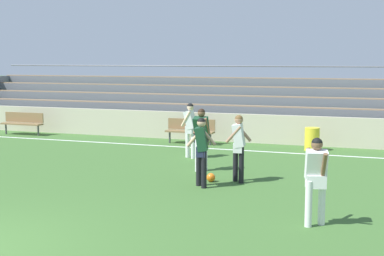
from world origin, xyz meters
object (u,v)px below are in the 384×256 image
at_px(bench_near_wall_gap, 23,121).
at_px(trash_bin, 312,139).
at_px(player_dark_trailing_run, 201,134).
at_px(player_dark_on_ball, 201,146).
at_px(player_white_wide_left, 316,174).
at_px(player_white_pressing_high, 190,125).
at_px(soccer_ball, 211,177).
at_px(player_white_deep_cover, 239,142).
at_px(bench_far_right, 190,129).
at_px(bleacher_stand, 166,101).

xyz_separation_m(bench_near_wall_gap, trash_bin, (11.59, -0.07, -0.16)).
distance_m(trash_bin, player_dark_trailing_run, 5.09).
bearing_deg(player_dark_on_ball, player_white_wide_left, -37.19).
xyz_separation_m(player_white_pressing_high, player_white_wide_left, (4.47, -5.78, -0.05)).
bearing_deg(soccer_ball, player_white_wide_left, -44.43).
bearing_deg(player_white_deep_cover, bench_far_right, 120.22).
distance_m(bench_far_right, player_white_wide_left, 10.09).
distance_m(player_dark_on_ball, player_dark_trailing_run, 1.89).
bearing_deg(trash_bin, player_dark_trailing_run, -119.25).
bearing_deg(bench_far_right, bench_near_wall_gap, 180.00).
relative_size(player_white_deep_cover, player_white_pressing_high, 0.99).
bearing_deg(player_dark_on_ball, player_dark_trailing_run, 108.22).
bearing_deg(soccer_ball, player_dark_trailing_run, 118.43).
bearing_deg(bench_near_wall_gap, player_white_pressing_high, -18.37).
relative_size(player_white_pressing_high, player_dark_trailing_run, 0.99).
relative_size(trash_bin, player_white_wide_left, 0.47).
bearing_deg(player_white_wide_left, bench_far_right, 122.51).
bearing_deg(bench_near_wall_gap, bench_far_right, 0.00).
xyz_separation_m(bleacher_stand, player_dark_trailing_run, (4.51, -8.59, -0.15)).
bearing_deg(trash_bin, bench_near_wall_gap, 179.65).
bearing_deg(bleacher_stand, player_white_deep_cover, -58.78).
height_order(bench_far_right, player_white_pressing_high, player_white_pressing_high).
xyz_separation_m(player_dark_trailing_run, soccer_ball, (0.65, -1.20, -0.92)).
distance_m(bleacher_stand, trash_bin, 8.17).
relative_size(bleacher_stand, bench_far_right, 10.99).
bearing_deg(player_white_pressing_high, player_white_deep_cover, -50.91).
height_order(player_white_pressing_high, player_white_wide_left, player_white_pressing_high).
distance_m(player_white_pressing_high, soccer_ball, 3.48).
xyz_separation_m(trash_bin, player_dark_on_ball, (-1.88, -6.20, 0.61)).
bearing_deg(player_white_wide_left, player_dark_trailing_run, 131.26).
bearing_deg(player_dark_on_ball, soccer_ball, 84.35).
distance_m(player_dark_trailing_run, player_white_wide_left, 5.35).
height_order(trash_bin, player_dark_on_ball, player_dark_on_ball).
bearing_deg(player_white_pressing_high, trash_bin, 37.84).
distance_m(bleacher_stand, player_dark_on_ball, 11.57).
xyz_separation_m(bench_far_right, player_white_wide_left, (5.42, -8.50, 0.43)).
relative_size(bench_near_wall_gap, player_white_pressing_high, 1.05).
bearing_deg(player_white_pressing_high, bench_far_right, 109.24).
relative_size(bleacher_stand, player_white_wide_left, 12.07).
bearing_deg(bleacher_stand, player_white_wide_left, -57.49).
height_order(bench_far_right, player_white_wide_left, player_white_wide_left).
xyz_separation_m(player_white_deep_cover, player_dark_trailing_run, (-1.30, 1.00, 0.02)).
bearing_deg(player_white_deep_cover, bench_near_wall_gap, 152.28).
bearing_deg(player_white_pressing_high, player_dark_trailing_run, -61.90).
bearing_deg(bleacher_stand, soccer_ball, -62.21).
relative_size(bleacher_stand, bench_near_wall_gap, 10.99).
bearing_deg(bench_far_right, player_white_pressing_high, -70.76).
xyz_separation_m(bench_far_right, player_white_deep_cover, (3.19, -5.48, 0.46)).
xyz_separation_m(bench_near_wall_gap, player_white_deep_cover, (10.43, -5.48, 0.46)).
xyz_separation_m(bench_near_wall_gap, soccer_ball, (9.77, -5.68, -0.44)).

